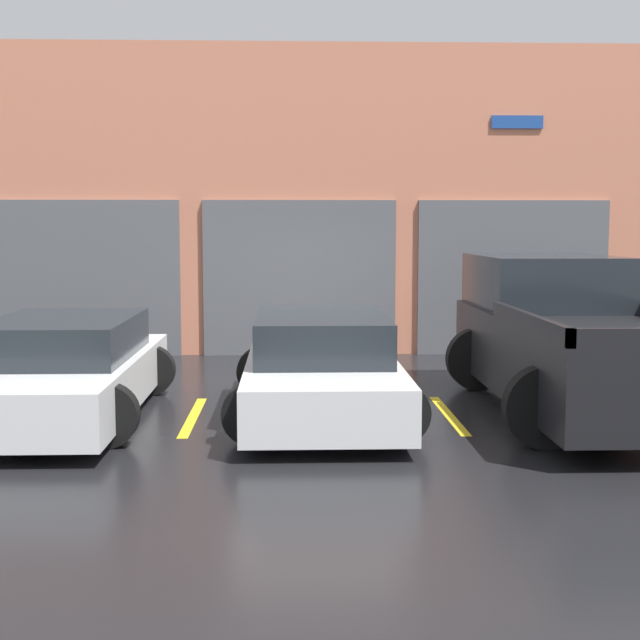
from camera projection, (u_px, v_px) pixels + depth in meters
ground_plane at (316, 384)px, 12.75m from camera, size 28.00×28.00×0.00m
shophouse_building at (310, 205)px, 15.73m from camera, size 13.01×0.68×5.39m
pickup_truck at (568, 339)px, 10.95m from camera, size 2.54×5.29×1.86m
sedan_white at (321, 368)px, 10.60m from camera, size 2.17×4.37×1.20m
sedan_side at (63, 370)px, 10.50m from camera, size 2.27×4.61×1.18m
parking_stripe_left at (193, 416)px, 10.58m from camera, size 0.12×2.20×0.01m
parking_stripe_centre at (449, 415)px, 10.68m from camera, size 0.12×2.20×0.01m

